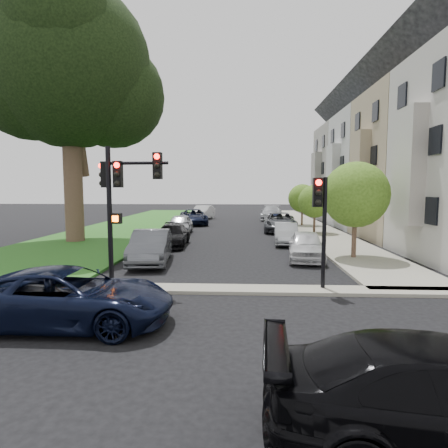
{
  "coord_description": "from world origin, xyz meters",
  "views": [
    {
      "loc": [
        0.76,
        -10.4,
        3.49
      ],
      "look_at": [
        0.0,
        5.0,
        2.0
      ],
      "focal_mm": 30.0,
      "sensor_mm": 36.0,
      "label": 1
    }
  ],
  "objects_px": {
    "car_parked_6": "(172,235)",
    "car_parked_8": "(194,217)",
    "small_tree_b": "(315,201)",
    "car_parked_7": "(180,224)",
    "car_parked_3": "(274,219)",
    "eucalyptus": "(68,66)",
    "car_parked_9": "(203,213)",
    "small_tree_a": "(355,195)",
    "car_parked_4": "(272,213)",
    "traffic_signal_secondary": "(321,212)",
    "car_parked_2": "(280,222)",
    "small_tree_c": "(302,198)",
    "car_parked_5": "(151,247)",
    "car_cross_near": "(68,297)",
    "traffic_signal_main": "(120,191)",
    "car_parked_0": "(306,245)",
    "car_parked_1": "(286,234)"
  },
  "relations": [
    {
      "from": "car_parked_6",
      "to": "car_parked_8",
      "type": "distance_m",
      "value": 13.37
    },
    {
      "from": "small_tree_b",
      "to": "car_parked_7",
      "type": "xyz_separation_m",
      "value": [
        -10.18,
        -0.34,
        -1.75
      ]
    },
    {
      "from": "car_parked_3",
      "to": "car_parked_6",
      "type": "relative_size",
      "value": 0.84
    },
    {
      "from": "eucalyptus",
      "to": "small_tree_b",
      "type": "xyz_separation_m",
      "value": [
        16.2,
        5.16,
        -8.44
      ]
    },
    {
      "from": "car_parked_7",
      "to": "car_parked_9",
      "type": "height_order",
      "value": "car_parked_9"
    },
    {
      "from": "small_tree_a",
      "to": "car_parked_4",
      "type": "bearing_deg",
      "value": 95.65
    },
    {
      "from": "car_parked_4",
      "to": "car_parked_3",
      "type": "bearing_deg",
      "value": -85.54
    },
    {
      "from": "traffic_signal_secondary",
      "to": "car_parked_2",
      "type": "relative_size",
      "value": 0.7
    },
    {
      "from": "small_tree_c",
      "to": "car_parked_5",
      "type": "xyz_separation_m",
      "value": [
        -9.68,
        -17.33,
        -1.79
      ]
    },
    {
      "from": "car_parked_3",
      "to": "car_parked_5",
      "type": "bearing_deg",
      "value": -106.87
    },
    {
      "from": "small_tree_b",
      "to": "car_parked_5",
      "type": "distance_m",
      "value": 15.1
    },
    {
      "from": "car_parked_3",
      "to": "car_parked_9",
      "type": "bearing_deg",
      "value": 142.89
    },
    {
      "from": "small_tree_a",
      "to": "car_parked_9",
      "type": "bearing_deg",
      "value": 113.21
    },
    {
      "from": "eucalyptus",
      "to": "car_parked_4",
      "type": "xyz_separation_m",
      "value": [
        13.96,
        17.74,
        -10.13
      ]
    },
    {
      "from": "eucalyptus",
      "to": "car_parked_5",
      "type": "distance_m",
      "value": 13.61
    },
    {
      "from": "car_cross_near",
      "to": "car_parked_5",
      "type": "distance_m",
      "value": 7.91
    },
    {
      "from": "eucalyptus",
      "to": "traffic_signal_main",
      "type": "bearing_deg",
      "value": -58.23
    },
    {
      "from": "small_tree_a",
      "to": "car_parked_8",
      "type": "height_order",
      "value": "small_tree_a"
    },
    {
      "from": "traffic_signal_secondary",
      "to": "car_parked_4",
      "type": "bearing_deg",
      "value": 88.82
    },
    {
      "from": "traffic_signal_main",
      "to": "car_parked_3",
      "type": "relative_size",
      "value": 1.3
    },
    {
      "from": "traffic_signal_main",
      "to": "car_parked_9",
      "type": "relative_size",
      "value": 1.05
    },
    {
      "from": "car_parked_9",
      "to": "car_parked_3",
      "type": "bearing_deg",
      "value": -31.66
    },
    {
      "from": "small_tree_b",
      "to": "car_parked_0",
      "type": "height_order",
      "value": "small_tree_b"
    },
    {
      "from": "car_parked_8",
      "to": "car_parked_9",
      "type": "xyz_separation_m",
      "value": [
        0.24,
        5.87,
        0.03
      ]
    },
    {
      "from": "small_tree_c",
      "to": "traffic_signal_main",
      "type": "height_order",
      "value": "traffic_signal_main"
    },
    {
      "from": "car_parked_6",
      "to": "car_parked_1",
      "type": "bearing_deg",
      "value": 8.2
    },
    {
      "from": "small_tree_b",
      "to": "small_tree_c",
      "type": "xyz_separation_m",
      "value": [
        -0.0,
        5.86,
        0.07
      ]
    },
    {
      "from": "traffic_signal_main",
      "to": "car_parked_7",
      "type": "relative_size",
      "value": 1.13
    },
    {
      "from": "car_parked_5",
      "to": "car_parked_9",
      "type": "xyz_separation_m",
      "value": [
        -0.16,
        24.33,
        -0.0
      ]
    },
    {
      "from": "car_parked_3",
      "to": "traffic_signal_main",
      "type": "bearing_deg",
      "value": -102.63
    },
    {
      "from": "car_parked_0",
      "to": "car_parked_3",
      "type": "distance_m",
      "value": 16.41
    },
    {
      "from": "car_parked_1",
      "to": "car_parked_8",
      "type": "height_order",
      "value": "car_parked_8"
    },
    {
      "from": "car_cross_near",
      "to": "car_parked_6",
      "type": "bearing_deg",
      "value": -0.89
    },
    {
      "from": "car_parked_1",
      "to": "car_parked_3",
      "type": "height_order",
      "value": "car_parked_1"
    },
    {
      "from": "small_tree_c",
      "to": "car_parked_6",
      "type": "height_order",
      "value": "small_tree_c"
    },
    {
      "from": "car_parked_1",
      "to": "small_tree_c",
      "type": "bearing_deg",
      "value": 79.81
    },
    {
      "from": "small_tree_c",
      "to": "car_parked_1",
      "type": "height_order",
      "value": "small_tree_c"
    },
    {
      "from": "small_tree_b",
      "to": "traffic_signal_secondary",
      "type": "relative_size",
      "value": 0.97
    },
    {
      "from": "car_parked_5",
      "to": "car_parked_8",
      "type": "xyz_separation_m",
      "value": [
        -0.41,
        18.46,
        -0.03
      ]
    },
    {
      "from": "small_tree_a",
      "to": "traffic_signal_main",
      "type": "relative_size",
      "value": 0.97
    },
    {
      "from": "traffic_signal_main",
      "to": "car_cross_near",
      "type": "height_order",
      "value": "traffic_signal_main"
    },
    {
      "from": "small_tree_b",
      "to": "car_parked_8",
      "type": "relative_size",
      "value": 0.71
    },
    {
      "from": "car_parked_1",
      "to": "car_parked_5",
      "type": "height_order",
      "value": "car_parked_5"
    },
    {
      "from": "car_parked_1",
      "to": "car_parked_9",
      "type": "height_order",
      "value": "car_parked_9"
    },
    {
      "from": "car_parked_2",
      "to": "car_parked_5",
      "type": "relative_size",
      "value": 1.18
    },
    {
      "from": "small_tree_c",
      "to": "car_parked_4",
      "type": "distance_m",
      "value": 7.3
    },
    {
      "from": "small_tree_b",
      "to": "car_parked_6",
      "type": "height_order",
      "value": "small_tree_b"
    },
    {
      "from": "eucalyptus",
      "to": "car_parked_4",
      "type": "relative_size",
      "value": 2.94
    },
    {
      "from": "car_parked_8",
      "to": "eucalyptus",
      "type": "bearing_deg",
      "value": -128.17
    },
    {
      "from": "eucalyptus",
      "to": "car_cross_near",
      "type": "height_order",
      "value": "eucalyptus"
    }
  ]
}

